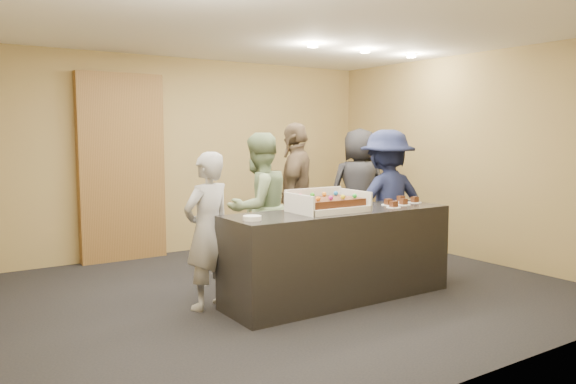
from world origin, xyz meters
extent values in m
plane|color=black|center=(0.00, 0.00, 0.00)|extent=(6.00, 6.00, 0.00)
plane|color=white|center=(0.00, 0.00, 2.70)|extent=(6.00, 6.00, 0.00)
cube|color=#9E864C|center=(0.00, 2.50, 1.35)|extent=(6.00, 0.04, 2.70)
cube|color=#9E864C|center=(0.00, -2.50, 1.35)|extent=(6.00, 0.04, 2.70)
cube|color=#9E864C|center=(3.00, 0.00, 1.35)|extent=(0.04, 5.00, 2.70)
cube|color=black|center=(0.38, -0.54, 0.45)|extent=(2.40, 0.72, 0.90)
cube|color=brown|center=(-0.88, 2.41, 1.22)|extent=(1.11, 0.15, 2.43)
cube|color=white|center=(0.24, -0.54, 0.93)|extent=(0.70, 0.49, 0.06)
cube|color=white|center=(-0.11, -0.54, 1.00)|extent=(0.02, 0.49, 0.19)
cube|color=white|center=(0.59, -0.54, 1.00)|extent=(0.02, 0.49, 0.19)
cube|color=white|center=(0.24, -0.29, 1.01)|extent=(0.70, 0.02, 0.21)
cube|color=#3E220E|center=(0.24, -0.54, 0.99)|extent=(0.61, 0.42, 0.07)
sphere|color=red|center=(0.01, -0.39, 1.05)|extent=(0.05, 0.05, 0.05)
sphere|color=green|center=(0.16, -0.39, 1.05)|extent=(0.05, 0.05, 0.05)
sphere|color=orange|center=(0.31, -0.39, 1.05)|extent=(0.05, 0.05, 0.05)
sphere|color=blue|center=(0.45, -0.39, 1.05)|extent=(0.05, 0.05, 0.05)
sphere|color=orange|center=(0.01, -0.68, 1.05)|extent=(0.05, 0.05, 0.05)
sphere|color=#AF2586|center=(0.16, -0.68, 1.05)|extent=(0.05, 0.05, 0.05)
sphere|color=yellow|center=(0.31, -0.68, 1.05)|extent=(0.05, 0.05, 0.05)
sphere|color=green|center=(0.45, -0.68, 1.05)|extent=(0.05, 0.05, 0.05)
cylinder|color=white|center=(-0.66, -0.62, 0.92)|extent=(0.16, 0.16, 0.04)
cylinder|color=white|center=(0.97, -0.69, 0.90)|extent=(0.15, 0.15, 0.01)
cube|color=#3E220E|center=(0.97, -0.69, 0.94)|extent=(0.07, 0.06, 0.06)
cylinder|color=white|center=(1.07, -0.51, 0.90)|extent=(0.15, 0.15, 0.01)
cube|color=#3E220E|center=(1.07, -0.51, 0.94)|extent=(0.07, 0.06, 0.06)
cylinder|color=white|center=(1.21, -0.59, 0.90)|extent=(0.15, 0.15, 0.01)
cube|color=#3E220E|center=(1.21, -0.59, 0.94)|extent=(0.07, 0.06, 0.06)
cylinder|color=white|center=(1.39, -0.38, 0.90)|extent=(0.15, 0.15, 0.01)
cube|color=#3E220E|center=(1.39, -0.38, 0.94)|extent=(0.07, 0.06, 0.06)
cylinder|color=white|center=(1.45, -0.52, 0.90)|extent=(0.15, 0.15, 0.01)
cube|color=#3E220E|center=(1.45, -0.52, 0.94)|extent=(0.07, 0.06, 0.06)
imported|color=#95969A|center=(-0.84, -0.09, 0.75)|extent=(0.63, 0.50, 1.49)
imported|color=gray|center=(0.04, 0.46, 0.84)|extent=(0.92, 0.77, 1.67)
imported|color=#1A2147|center=(1.48, -0.05, 0.85)|extent=(1.18, 0.79, 1.70)
imported|color=brown|center=(0.79, 0.82, 0.90)|extent=(1.05, 1.06, 1.79)
imported|color=#232327|center=(2.13, 1.20, 0.87)|extent=(1.00, 0.85, 1.73)
cylinder|color=#FFEAC6|center=(0.80, 0.50, 2.67)|extent=(0.12, 0.12, 0.03)
cylinder|color=#FFEAC6|center=(1.60, 0.50, 2.67)|extent=(0.12, 0.12, 0.03)
cylinder|color=#FFEAC6|center=(2.40, 0.50, 2.67)|extent=(0.12, 0.12, 0.03)
camera|label=1|loc=(-3.09, -4.86, 1.66)|focal=35.00mm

